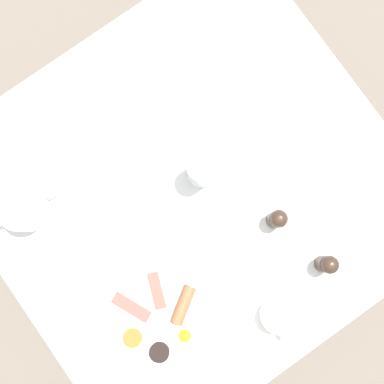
{
  "coord_description": "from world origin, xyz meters",
  "views": [
    {
      "loc": [
        -0.08,
        -0.11,
        2.11
      ],
      "look_at": [
        0.0,
        0.0,
        0.77
      ],
      "focal_mm": 50.0,
      "sensor_mm": 36.0,
      "label": 1
    }
  ],
  "objects": [
    {
      "name": "spoon_for_tea",
      "position": [
        0.36,
        -0.1,
        0.75
      ],
      "size": [
        0.15,
        0.05,
        0.0
      ],
      "rotation": [
        0.0,
        0.0,
        1.78
      ],
      "color": "silver",
      "rests_on": "table"
    },
    {
      "name": "fork_spare",
      "position": [
        -0.14,
        0.02,
        0.75
      ],
      "size": [
        0.14,
        0.14,
        0.0
      ],
      "rotation": [
        0.0,
        0.0,
        5.5
      ],
      "color": "silver",
      "rests_on": "table"
    },
    {
      "name": "salt_grinder",
      "position": [
        0.17,
        -0.34,
        0.8
      ],
      "size": [
        0.04,
        0.04,
        0.1
      ],
      "color": "#38281E",
      "rests_on": "table"
    },
    {
      "name": "breakfast_plate",
      "position": [
        -0.25,
        -0.22,
        0.76
      ],
      "size": [
        0.29,
        0.29,
        0.04
      ],
      "color": "white",
      "rests_on": "table"
    },
    {
      "name": "teapot_near",
      "position": [
        -0.37,
        0.2,
        0.79
      ],
      "size": [
        0.19,
        0.11,
        0.11
      ],
      "rotation": [
        0.0,
        0.0,
        3.07
      ],
      "color": "white",
      "rests_on": "table"
    },
    {
      "name": "knife_by_plate",
      "position": [
        0.33,
        0.35,
        0.75
      ],
      "size": [
        0.19,
        0.02,
        0.0
      ],
      "rotation": [
        0.0,
        0.0,
        4.7
      ],
      "color": "silver",
      "rests_on": "table"
    },
    {
      "name": "water_glass_tall",
      "position": [
        0.04,
        0.03,
        0.82
      ],
      "size": [
        0.07,
        0.07,
        0.15
      ],
      "color": "white",
      "rests_on": "table"
    },
    {
      "name": "teacup_with_saucer_left",
      "position": [
        -0.01,
        -0.37,
        0.77
      ],
      "size": [
        0.15,
        0.15,
        0.06
      ],
      "color": "white",
      "rests_on": "table"
    },
    {
      "name": "fork_by_plate",
      "position": [
        0.2,
        0.07,
        0.75
      ],
      "size": [
        0.18,
        0.04,
        0.0
      ],
      "rotation": [
        0.0,
        0.0,
        1.42
      ],
      "color": "silver",
      "rests_on": "table"
    },
    {
      "name": "table",
      "position": [
        0.0,
        0.0,
        0.67
      ],
      "size": [
        1.03,
        0.99,
        0.75
      ],
      "color": "silver",
      "rests_on": "ground_plane"
    },
    {
      "name": "napkin_folded",
      "position": [
        -0.05,
        0.27,
        0.75
      ],
      "size": [
        0.19,
        0.16,
        0.01
      ],
      "rotation": [
        0.0,
        0.0,
        3.7
      ],
      "color": "white",
      "rests_on": "table"
    },
    {
      "name": "ground_plane",
      "position": [
        0.0,
        0.0,
        0.0
      ],
      "size": [
        8.0,
        8.0,
        0.0
      ],
      "primitive_type": "plane",
      "color": "#70665B"
    },
    {
      "name": "pepper_grinder",
      "position": [
        0.13,
        -0.18,
        0.8
      ],
      "size": [
        0.04,
        0.04,
        0.1
      ],
      "color": "#38281E",
      "rests_on": "table"
    }
  ]
}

